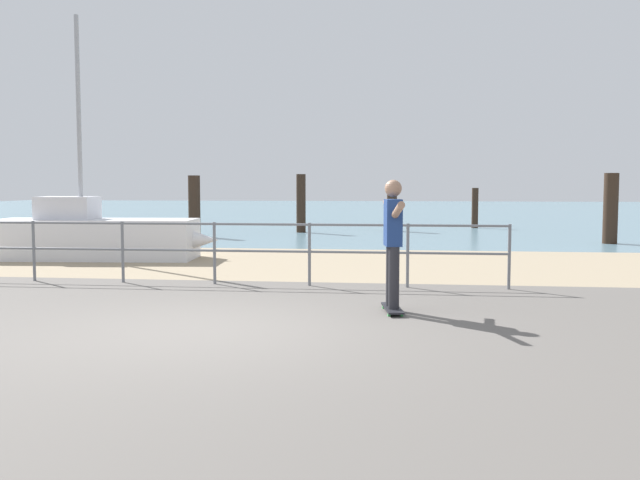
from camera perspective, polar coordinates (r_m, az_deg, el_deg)
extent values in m
cube|color=#605B56|center=(7.27, -11.11, -8.90)|extent=(24.00, 10.00, 0.04)
cube|color=tan|center=(14.97, -1.54, -1.88)|extent=(24.00, 6.00, 0.04)
cube|color=slate|center=(42.80, 4.06, 2.31)|extent=(72.00, 50.00, 0.04)
cylinder|color=slate|center=(13.02, -22.15, -0.87)|extent=(0.05, 0.05, 1.05)
cylinder|color=slate|center=(12.32, -15.68, -0.99)|extent=(0.05, 0.05, 1.05)
cylinder|color=slate|center=(11.80, -8.53, -1.11)|extent=(0.05, 0.05, 1.05)
cylinder|color=slate|center=(11.48, -0.86, -1.22)|extent=(0.05, 0.05, 1.05)
cylinder|color=slate|center=(11.37, 7.10, -1.31)|extent=(0.05, 0.05, 1.05)
cylinder|color=slate|center=(11.48, 15.07, -1.37)|extent=(0.05, 0.05, 1.05)
cylinder|color=slate|center=(12.29, -15.73, 1.31)|extent=(12.72, 0.04, 0.04)
cylinder|color=slate|center=(12.32, -15.68, -0.74)|extent=(12.72, 0.04, 0.04)
cube|color=silver|center=(16.36, -17.72, 0.04)|extent=(4.50, 1.76, 0.90)
cone|color=silver|center=(15.74, -10.18, 0.01)|extent=(1.16, 0.85, 0.77)
cylinder|color=#9EA0A5|center=(16.48, -18.94, 9.31)|extent=(0.10, 0.10, 4.43)
cube|color=silver|center=(16.54, -19.73, 2.46)|extent=(1.27, 1.00, 0.50)
cube|color=black|center=(9.23, 5.87, -5.50)|extent=(0.32, 0.82, 0.02)
cylinder|color=#3FBF59|center=(9.50, 5.16, -5.46)|extent=(0.04, 0.06, 0.06)
cylinder|color=#3FBF59|center=(9.52, 6.12, -5.45)|extent=(0.04, 0.06, 0.06)
cylinder|color=#3FBF59|center=(8.95, 5.60, -6.09)|extent=(0.04, 0.06, 0.06)
cylinder|color=#3FBF59|center=(8.97, 6.62, -6.07)|extent=(0.04, 0.06, 0.06)
cylinder|color=#26262B|center=(9.28, 5.79, -2.87)|extent=(0.14, 0.14, 0.80)
cylinder|color=#26262B|center=(9.05, 5.99, -3.07)|extent=(0.14, 0.14, 0.80)
cube|color=navy|center=(9.10, 5.93, 1.41)|extent=(0.25, 0.39, 0.60)
sphere|color=#9E755B|center=(9.09, 5.95, 4.18)|extent=(0.22, 0.22, 0.22)
cylinder|color=#9E755B|center=(9.53, 5.57, 2.63)|extent=(0.18, 0.56, 0.23)
cylinder|color=#9E755B|center=(8.65, 6.34, 2.43)|extent=(0.18, 0.56, 0.23)
cylinder|color=#332319|center=(22.59, -10.13, 2.70)|extent=(0.38, 0.38, 1.94)
cylinder|color=#332319|center=(24.09, -1.55, 2.96)|extent=(0.32, 0.32, 2.01)
cylinder|color=#332319|center=(24.90, 5.84, 2.55)|extent=(0.35, 0.35, 1.62)
cylinder|color=#332319|center=(27.18, 12.43, 2.53)|extent=(0.24, 0.24, 1.53)
cylinder|color=#332319|center=(21.16, 22.46, 2.35)|extent=(0.40, 0.40, 1.98)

